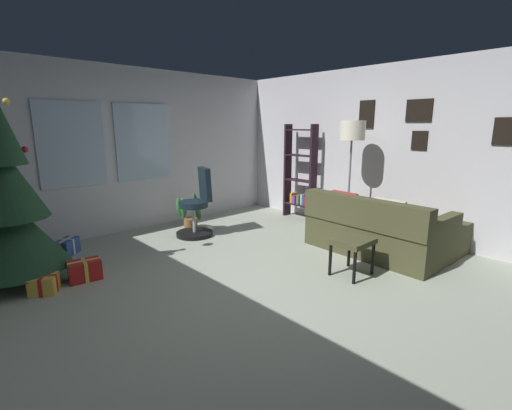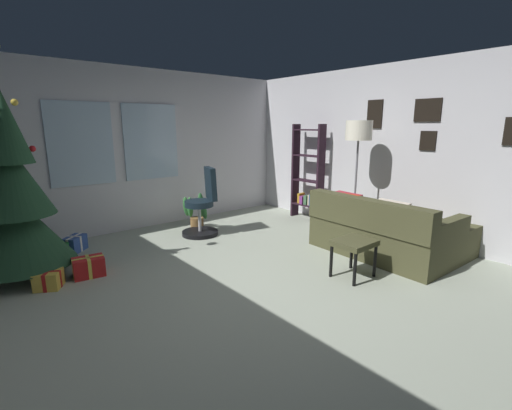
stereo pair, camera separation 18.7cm
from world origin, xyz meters
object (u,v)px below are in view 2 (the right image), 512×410
holiday_tree (17,205)px  potted_plant (196,213)px  gift_box_green (57,254)px  gift_box_blue (75,244)px  footstool (354,246)px  office_chair (203,208)px  gift_box_gold (49,280)px  floor_lamp (358,138)px  bookshelf (308,178)px  gift_box_red (89,267)px  couch (394,233)px

holiday_tree → potted_plant: size_ratio=3.87×
gift_box_green → gift_box_blue: 0.35m
footstool → gift_box_green: size_ratio=1.21×
footstool → office_chair: (-0.44, 2.46, 0.05)m
footstool → potted_plant: potted_plant is taller
footstool → gift_box_green: 3.64m
gift_box_gold → gift_box_blue: gift_box_blue is taller
footstool → holiday_tree: 3.71m
office_chair → floor_lamp: (1.69, -1.58, 1.07)m
gift_box_blue → floor_lamp: floor_lamp is taller
office_chair → bookshelf: (1.98, -0.38, 0.34)m
gift_box_blue → gift_box_gold: bearing=-116.2°
bookshelf → gift_box_blue: bearing=167.4°
gift_box_red → footstool: bearing=-40.2°
holiday_tree → gift_box_green: 0.89m
gift_box_red → gift_box_gold: size_ratio=1.09×
holiday_tree → gift_box_blue: bearing=40.9°
gift_box_gold → floor_lamp: (3.94, -1.00, 1.40)m
holiday_tree → office_chair: holiday_tree is taller
couch → gift_box_blue: bearing=139.1°
couch → gift_box_blue: couch is taller
office_chair → bookshelf: bearing=-10.8°
footstool → floor_lamp: size_ratio=0.25×
couch → office_chair: 2.78m
potted_plant → couch: bearing=-62.0°
holiday_tree → floor_lamp: size_ratio=1.44×
gift_box_green → potted_plant: 2.09m
couch → gift_box_red: size_ratio=5.11×
potted_plant → gift_box_blue: bearing=175.9°
footstool → gift_box_blue: footstool is taller
holiday_tree → gift_box_red: size_ratio=7.13×
couch → gift_box_red: couch is taller
footstool → gift_box_green: bearing=132.5°
holiday_tree → gift_box_red: holiday_tree is taller
gift_box_gold → potted_plant: potted_plant is taller
footstool → potted_plant: (-0.37, 2.78, -0.09)m
couch → potted_plant: size_ratio=2.78×
footstool → office_chair: 2.50m
footstool → gift_box_green: (-2.45, 2.68, -0.27)m
gift_box_gold → gift_box_green: bearing=73.2°
gift_box_green → office_chair: office_chair is taller
couch → office_chair: bearing=122.3°
gift_box_blue → gift_box_green: bearing=-138.7°
couch → holiday_tree: bearing=149.8°
gift_box_gold → potted_plant: 2.50m
gift_box_gold → bookshelf: (4.23, 0.20, 0.66)m
gift_box_green → office_chair: size_ratio=0.35×
couch → floor_lamp: size_ratio=1.03×
couch → footstool: bearing=-174.2°
footstool → office_chair: size_ratio=0.42×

